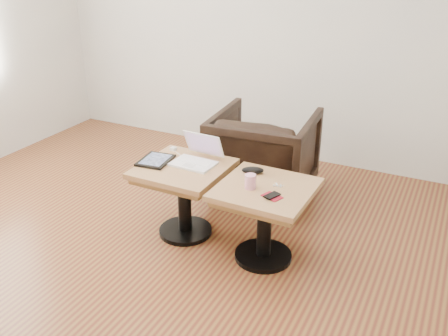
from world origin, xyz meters
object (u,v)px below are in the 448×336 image
at_px(side_table_left, 184,183).
at_px(striped_cup, 250,181).
at_px(side_table_right, 265,205).
at_px(laptop, 197,157).
at_px(armchair, 264,155).

relative_size(side_table_left, striped_cup, 6.44).
distance_m(side_table_left, side_table_right, 0.63).
bearing_deg(side_table_right, striped_cup, -142.54).
height_order(side_table_left, laptop, laptop).
xyz_separation_m(side_table_left, striped_cup, (0.55, -0.10, 0.18)).
xyz_separation_m(side_table_left, side_table_right, (0.63, -0.04, 0.00)).
relative_size(side_table_right, laptop, 1.95).
xyz_separation_m(side_table_right, armchair, (-0.36, 0.86, -0.04)).
distance_m(side_table_right, laptop, 0.62).
relative_size(side_table_right, striped_cup, 6.50).
distance_m(side_table_right, striped_cup, 0.21).
height_order(side_table_left, side_table_right, same).
height_order(side_table_right, armchair, armchair).
bearing_deg(striped_cup, side_table_left, 169.59).
xyz_separation_m(side_table_left, laptop, (0.05, 0.10, 0.17)).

